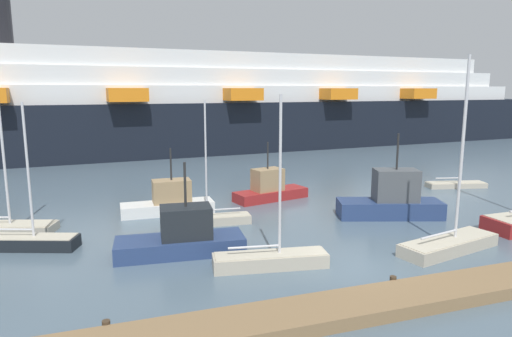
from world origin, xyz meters
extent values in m
plane|color=slate|center=(0.00, 0.00, 0.00)|extent=(600.00, 600.00, 0.00)
cube|color=olive|center=(0.00, -3.30, 0.22)|extent=(24.75, 1.91, 0.44)
cylinder|color=#423323|center=(-9.90, -2.25, 0.27)|extent=(0.24, 0.24, 0.53)
cylinder|color=#423323|center=(0.00, -2.25, 0.27)|extent=(0.24, 0.24, 0.53)
cube|color=black|center=(-13.32, 6.82, 0.28)|extent=(4.75, 2.63, 0.56)
cube|color=beige|center=(-13.32, 6.82, 0.58)|extent=(4.54, 2.49, 0.04)
cylinder|color=silver|center=(-12.97, 6.70, 3.62)|extent=(0.11, 0.11, 6.11)
cylinder|color=silver|center=(-13.95, 7.05, 0.91)|extent=(1.99, 0.78, 0.09)
cube|color=#BCB29E|center=(-14.88, 9.88, 0.22)|extent=(5.47, 2.97, 0.44)
cube|color=beige|center=(-14.88, 9.88, 0.46)|extent=(5.23, 2.79, 0.04)
cylinder|color=silver|center=(-14.48, 9.75, 4.05)|extent=(0.13, 0.13, 7.22)
cube|color=#BCB29E|center=(-4.34, 7.77, 0.23)|extent=(4.15, 1.31, 0.46)
cube|color=beige|center=(-4.34, 7.77, 0.48)|extent=(3.98, 1.22, 0.04)
cylinder|color=silver|center=(-4.66, 7.79, 3.57)|extent=(0.10, 0.10, 6.21)
cylinder|color=silver|center=(-3.75, 7.72, 0.81)|extent=(1.84, 0.23, 0.08)
cube|color=#BCB29E|center=(-3.48, 1.18, 0.29)|extent=(4.84, 1.86, 0.57)
cube|color=beige|center=(-3.48, 1.18, 0.59)|extent=(4.64, 1.74, 0.04)
cylinder|color=silver|center=(-3.10, 1.12, 3.80)|extent=(0.11, 0.11, 6.46)
cylinder|color=silver|center=(-4.15, 1.29, 0.92)|extent=(2.11, 0.42, 0.09)
cube|color=#BCB29E|center=(4.83, 0.38, 0.28)|extent=(5.41, 2.57, 0.56)
cube|color=beige|center=(4.83, 0.38, 0.58)|extent=(5.19, 2.41, 0.04)
cylinder|color=silver|center=(5.24, 0.47, 4.62)|extent=(0.13, 0.13, 8.12)
cylinder|color=silver|center=(4.09, 0.22, 0.91)|extent=(2.32, 0.60, 0.10)
cube|color=#BCB29E|center=(15.04, 11.12, 0.18)|extent=(4.50, 2.11, 0.37)
cube|color=beige|center=(15.04, 11.12, 0.39)|extent=(4.31, 1.98, 0.04)
cylinder|color=silver|center=(15.38, 11.04, 3.65)|extent=(0.10, 0.10, 6.57)
cylinder|color=silver|center=(14.42, 11.26, 0.72)|extent=(1.92, 0.53, 0.08)
cube|color=white|center=(-6.36, 10.79, 0.33)|extent=(5.37, 1.69, 0.66)
cube|color=#A3845B|center=(-6.09, 10.78, 1.33)|extent=(2.21, 1.26, 1.34)
cylinder|color=#262626|center=(-6.09, 10.78, 2.94)|extent=(0.11, 0.11, 1.87)
cube|color=navy|center=(5.58, 5.97, 0.48)|extent=(6.11, 3.60, 0.96)
cube|color=#4C5156|center=(5.86, 5.88, 1.86)|extent=(2.73, 2.10, 1.80)
cylinder|color=#262626|center=(5.86, 5.88, 3.78)|extent=(0.12, 0.12, 2.04)
cube|color=navy|center=(-6.73, 3.92, 0.37)|extent=(5.78, 2.40, 0.75)
cube|color=#1E2328|center=(-6.44, 3.90, 1.45)|extent=(2.33, 1.65, 1.40)
cylinder|color=#262626|center=(-6.44, 3.90, 3.14)|extent=(0.11, 0.11, 1.97)
cube|color=maroon|center=(0.59, 12.03, 0.33)|extent=(5.27, 2.74, 0.65)
cube|color=#A3845B|center=(0.35, 11.97, 1.37)|extent=(2.17, 1.65, 1.45)
cylinder|color=#262626|center=(0.35, 11.97, 2.98)|extent=(0.10, 0.10, 1.76)
cube|color=black|center=(-1.85, 39.39, 2.88)|extent=(105.59, 22.78, 5.76)
cube|color=white|center=(-1.85, 39.39, 6.70)|extent=(97.10, 20.38, 1.89)
cube|color=white|center=(-1.85, 39.39, 8.59)|extent=(91.27, 19.15, 1.89)
cube|color=white|center=(-1.85, 39.39, 10.48)|extent=(85.45, 17.93, 1.89)
cube|color=orange|center=(-7.35, 31.31, 6.70)|extent=(3.99, 3.22, 1.32)
cube|color=orange|center=(4.84, 32.26, 6.70)|extent=(3.99, 3.22, 1.32)
cube|color=orange|center=(17.02, 33.21, 6.70)|extent=(3.99, 3.22, 1.32)
cube|color=orange|center=(29.21, 34.16, 6.70)|extent=(3.99, 3.22, 1.32)
camera|label=1|loc=(-9.62, -15.19, 7.21)|focal=31.51mm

